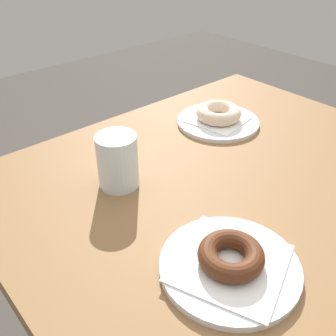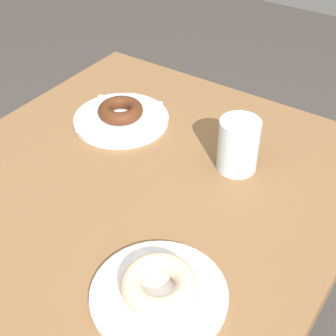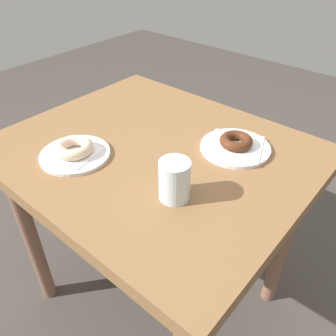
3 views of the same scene
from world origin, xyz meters
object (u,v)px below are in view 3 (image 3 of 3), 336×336
plate_chocolate_ring (235,148)px  donut_sugar_ring (74,148)px  water_glass (175,180)px  donut_chocolate_ring (236,141)px  plate_sugar_ring (75,155)px

plate_chocolate_ring → donut_sugar_ring: bearing=-135.1°
water_glass → donut_sugar_ring: bearing=-171.6°
donut_chocolate_ring → plate_sugar_ring: (-0.34, -0.34, -0.02)m
plate_chocolate_ring → water_glass: (-0.00, -0.29, 0.05)m
plate_sugar_ring → water_glass: bearing=8.4°
donut_chocolate_ring → water_glass: 0.29m
donut_sugar_ring → donut_chocolate_ring: bearing=44.9°
plate_sugar_ring → plate_chocolate_ring: bearing=44.9°
plate_chocolate_ring → donut_chocolate_ring: donut_chocolate_ring is taller
water_glass → donut_chocolate_ring: bearing=89.8°
donut_chocolate_ring → donut_sugar_ring: donut_sugar_ring is taller
plate_chocolate_ring → donut_sugar_ring: size_ratio=1.87×
donut_chocolate_ring → donut_sugar_ring: size_ratio=0.88×
plate_chocolate_ring → plate_sugar_ring: size_ratio=1.03×
donut_sugar_ring → plate_sugar_ring: bearing=0.0°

